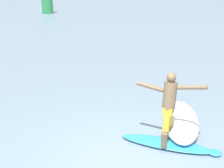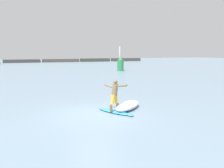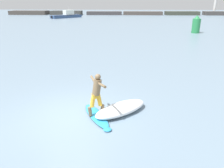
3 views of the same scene
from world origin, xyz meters
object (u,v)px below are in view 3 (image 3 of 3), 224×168
(fishing_boat_near_jetty, at_px, (67,15))
(channel_marker_buoy, at_px, (196,25))
(surfboard, at_px, (97,116))
(surfer, at_px, (97,92))

(fishing_boat_near_jetty, height_order, channel_marker_buoy, fishing_boat_near_jetty)
(surfboard, bearing_deg, fishing_boat_near_jetty, 105.08)
(channel_marker_buoy, bearing_deg, surfer, -114.40)
(fishing_boat_near_jetty, bearing_deg, surfer, -74.89)
(surfer, relative_size, channel_marker_buoy, 0.69)
(channel_marker_buoy, bearing_deg, surfboard, -114.38)
(surfboard, bearing_deg, channel_marker_buoy, 65.62)
(surfer, bearing_deg, channel_marker_buoy, 65.60)
(surfer, height_order, fishing_boat_near_jetty, fishing_boat_near_jetty)
(surfboard, relative_size, channel_marker_buoy, 0.93)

